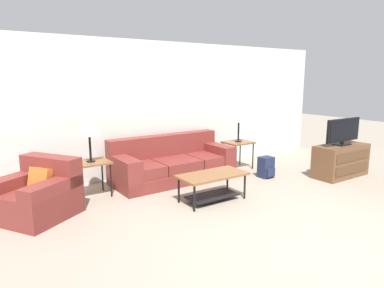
{
  "coord_description": "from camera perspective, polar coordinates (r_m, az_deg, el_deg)",
  "views": [
    {
      "loc": [
        -3.21,
        -2.03,
        1.9
      ],
      "look_at": [
        -0.05,
        2.69,
        0.8
      ],
      "focal_mm": 32.0,
      "sensor_mm": 36.0,
      "label": 1
    }
  ],
  "objects": [
    {
      "name": "armchair",
      "position": [
        5.26,
        -24.38,
        -7.91
      ],
      "size": [
        1.28,
        1.28,
        0.8
      ],
      "color": "maroon",
      "rests_on": "ground_plane"
    },
    {
      "name": "table_lamp_left",
      "position": [
        5.63,
        -16.78,
        2.37
      ],
      "size": [
        0.33,
        0.33,
        0.65
      ],
      "color": "black",
      "rests_on": "side_table_left"
    },
    {
      "name": "couch",
      "position": [
        6.48,
        -3.28,
        -3.41
      ],
      "size": [
        2.31,
        1.0,
        0.82
      ],
      "color": "maroon",
      "rests_on": "ground_plane"
    },
    {
      "name": "tv_console",
      "position": [
        7.28,
        23.54,
        -2.55
      ],
      "size": [
        1.18,
        0.51,
        0.63
      ],
      "color": "brown",
      "rests_on": "ground_plane"
    },
    {
      "name": "television",
      "position": [
        7.17,
        23.9,
        2.02
      ],
      "size": [
        0.97,
        0.2,
        0.51
      ],
      "color": "black",
      "rests_on": "tv_console"
    },
    {
      "name": "ground_plane",
      "position": [
        4.25,
        22.23,
        -16.51
      ],
      "size": [
        24.0,
        24.0,
        0.0
      ],
      "primitive_type": "plane",
      "color": "gray"
    },
    {
      "name": "side_table_right",
      "position": [
        7.27,
        7.69,
        -0.07
      ],
      "size": [
        0.57,
        0.48,
        0.58
      ],
      "color": "brown",
      "rests_on": "ground_plane"
    },
    {
      "name": "wall_back",
      "position": [
        6.85,
        -5.72,
        5.9
      ],
      "size": [
        8.72,
        0.06,
        2.6
      ],
      "color": "silver",
      "rests_on": "ground_plane"
    },
    {
      "name": "backpack",
      "position": [
        6.78,
        12.24,
        -3.83
      ],
      "size": [
        0.26,
        0.29,
        0.4
      ],
      "color": "#1E2847",
      "rests_on": "ground_plane"
    },
    {
      "name": "side_table_left",
      "position": [
        5.74,
        -16.46,
        -3.4
      ],
      "size": [
        0.57,
        0.48,
        0.58
      ],
      "color": "brown",
      "rests_on": "ground_plane"
    },
    {
      "name": "table_lamp_right",
      "position": [
        7.18,
        7.81,
        4.51
      ],
      "size": [
        0.33,
        0.33,
        0.65
      ],
      "color": "black",
      "rests_on": "side_table_right"
    },
    {
      "name": "coffee_table",
      "position": [
        5.36,
        3.41,
        -6.16
      ],
      "size": [
        1.09,
        0.55,
        0.44
      ],
      "color": "brown",
      "rests_on": "ground_plane"
    }
  ]
}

